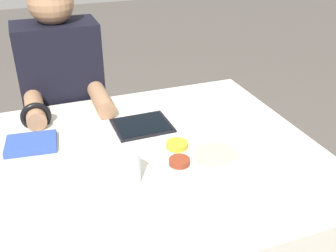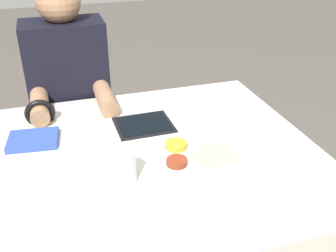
{
  "view_description": "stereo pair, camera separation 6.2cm",
  "coord_description": "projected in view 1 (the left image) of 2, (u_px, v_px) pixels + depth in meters",
  "views": [
    {
      "loc": [
        -0.27,
        -1.02,
        1.41
      ],
      "look_at": [
        0.13,
        0.05,
        0.78
      ],
      "focal_mm": 42.0,
      "sensor_mm": 36.0,
      "label": 1
    },
    {
      "loc": [
        -0.21,
        -1.04,
        1.41
      ],
      "look_at": [
        0.13,
        0.05,
        0.78
      ],
      "focal_mm": 42.0,
      "sensor_mm": 36.0,
      "label": 2
    }
  ],
  "objects": [
    {
      "name": "dining_table",
      "position": [
        139.0,
        240.0,
        1.43
      ],
      "size": [
        1.21,
        0.96,
        0.72
      ],
      "color": "beige",
      "rests_on": "ground_plane"
    },
    {
      "name": "thali_tray",
      "position": [
        197.0,
        156.0,
        1.24
      ],
      "size": [
        0.32,
        0.32,
        0.03
      ],
      "color": "#B7BABF",
      "rests_on": "dining_table"
    },
    {
      "name": "red_notebook",
      "position": [
        31.0,
        144.0,
        1.31
      ],
      "size": [
        0.18,
        0.15,
        0.02
      ],
      "color": "silver",
      "rests_on": "dining_table"
    },
    {
      "name": "tablet_device",
      "position": [
        142.0,
        125.0,
        1.43
      ],
      "size": [
        0.21,
        0.17,
        0.01
      ],
      "color": "black",
      "rests_on": "dining_table"
    },
    {
      "name": "person_diner",
      "position": [
        68.0,
        125.0,
        1.77
      ],
      "size": [
        0.35,
        0.43,
        1.19
      ],
      "color": "black",
      "rests_on": "ground_plane"
    },
    {
      "name": "drinking_glass",
      "position": [
        129.0,
        168.0,
        1.11
      ],
      "size": [
        0.07,
        0.07,
        0.1
      ],
      "color": "silver",
      "rests_on": "dining_table"
    }
  ]
}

